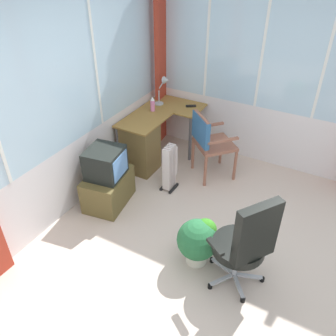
# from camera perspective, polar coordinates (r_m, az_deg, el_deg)

# --- Properties ---
(ground) EXTENTS (5.33, 4.84, 0.06)m
(ground) POSITION_cam_1_polar(r_m,az_deg,el_deg) (3.86, 7.61, -15.50)
(ground) COLOR beige
(north_window_panel) EXTENTS (4.33, 0.07, 2.80)m
(north_window_panel) POSITION_cam_1_polar(r_m,az_deg,el_deg) (3.92, -18.34, 9.99)
(north_window_panel) COLOR silver
(north_window_panel) RESTS_ON ground
(east_window_panel) EXTENTS (0.07, 3.84, 2.80)m
(east_window_panel) POSITION_cam_1_polar(r_m,az_deg,el_deg) (4.88, 19.29, 14.66)
(east_window_panel) COLOR silver
(east_window_panel) RESTS_ON ground
(curtain_corner) EXTENTS (0.35, 0.11, 2.70)m
(curtain_corner) POSITION_cam_1_polar(r_m,az_deg,el_deg) (5.38, -1.08, 17.67)
(curtain_corner) COLOR #AD3625
(curtain_corner) RESTS_ON ground
(desk) EXTENTS (1.27, 0.82, 0.73)m
(desk) POSITION_cam_1_polar(r_m,az_deg,el_deg) (4.97, -4.19, 4.05)
(desk) COLOR olive
(desk) RESTS_ON ground
(desk_lamp) EXTENTS (0.22, 0.19, 0.41)m
(desk_lamp) POSITION_cam_1_polar(r_m,az_deg,el_deg) (5.25, -0.57, 13.20)
(desk_lamp) COLOR #B2B7BC
(desk_lamp) RESTS_ON desk
(tv_remote) EXTENTS (0.12, 0.15, 0.02)m
(tv_remote) POSITION_cam_1_polar(r_m,az_deg,el_deg) (5.24, 3.74, 10.01)
(tv_remote) COLOR black
(tv_remote) RESTS_ON desk
(spray_bottle) EXTENTS (0.06, 0.06, 0.22)m
(spray_bottle) POSITION_cam_1_polar(r_m,az_deg,el_deg) (5.07, -2.52, 10.34)
(spray_bottle) COLOR pink
(spray_bottle) RESTS_ON desk
(wooden_armchair) EXTENTS (0.68, 0.68, 0.94)m
(wooden_armchair) POSITION_cam_1_polar(r_m,az_deg,el_deg) (4.69, 6.34, 4.88)
(wooden_armchair) COLOR #995D48
(wooden_armchair) RESTS_ON ground
(office_chair) EXTENTS (0.61, 0.60, 1.08)m
(office_chair) POSITION_cam_1_polar(r_m,az_deg,el_deg) (3.28, 12.56, -11.61)
(office_chair) COLOR #B7B7BF
(office_chair) RESTS_ON ground
(tv_on_stand) EXTENTS (0.70, 0.54, 0.78)m
(tv_on_stand) POSITION_cam_1_polar(r_m,az_deg,el_deg) (4.37, -9.82, -1.99)
(tv_on_stand) COLOR brown
(tv_on_stand) RESTS_ON ground
(space_heater) EXTENTS (0.26, 0.17, 0.65)m
(space_heater) POSITION_cam_1_polar(r_m,az_deg,el_deg) (4.58, 0.36, 0.23)
(space_heater) COLOR silver
(space_heater) RESTS_ON ground
(potted_plant) EXTENTS (0.42, 0.42, 0.52)m
(potted_plant) POSITION_cam_1_polar(r_m,az_deg,el_deg) (3.64, 4.97, -11.50)
(potted_plant) COLOR beige
(potted_plant) RESTS_ON ground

